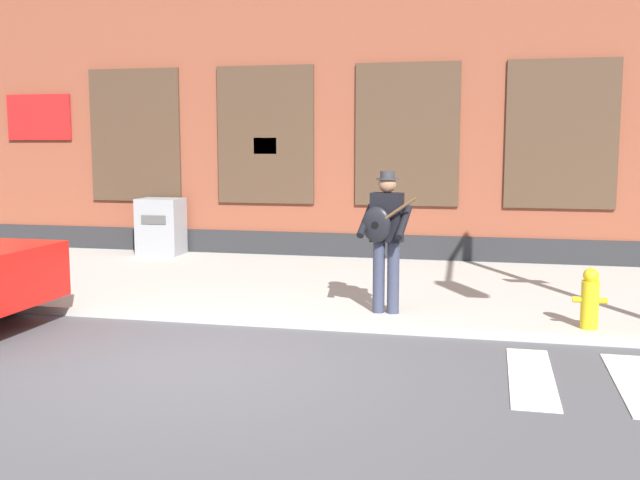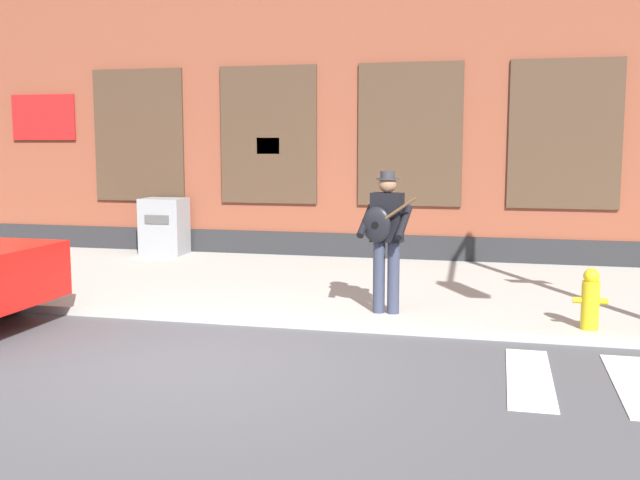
# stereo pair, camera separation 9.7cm
# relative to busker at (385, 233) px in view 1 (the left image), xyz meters

# --- Properties ---
(ground_plane) EXTENTS (160.00, 160.00, 0.00)m
(ground_plane) POSITION_rel_busker_xyz_m (-1.56, -2.32, -1.12)
(ground_plane) COLOR #4C4C51
(sidewalk) EXTENTS (28.00, 5.06, 0.11)m
(sidewalk) POSITION_rel_busker_xyz_m (-1.56, 1.93, -1.06)
(sidewalk) COLOR #ADAAA3
(sidewalk) RESTS_ON ground
(building_backdrop) EXTENTS (28.00, 4.06, 9.26)m
(building_backdrop) POSITION_rel_busker_xyz_m (-1.56, 6.45, 3.51)
(building_backdrop) COLOR brown
(building_backdrop) RESTS_ON ground
(busker) EXTENTS (0.72, 0.59, 1.76)m
(busker) POSITION_rel_busker_xyz_m (0.00, 0.00, 0.00)
(busker) COLOR #33384C
(busker) RESTS_ON sidewalk
(utility_box) EXTENTS (0.80, 0.64, 1.06)m
(utility_box) POSITION_rel_busker_xyz_m (-4.83, 4.01, -0.47)
(utility_box) COLOR gray
(utility_box) RESTS_ON sidewalk
(fire_hydrant) EXTENTS (0.38, 0.20, 0.70)m
(fire_hydrant) POSITION_rel_busker_xyz_m (2.39, -0.26, -0.66)
(fire_hydrant) COLOR gold
(fire_hydrant) RESTS_ON sidewalk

